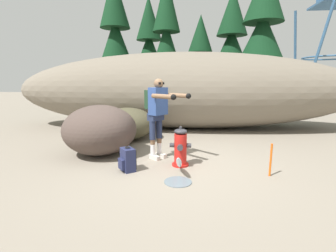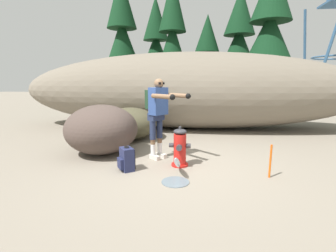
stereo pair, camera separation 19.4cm
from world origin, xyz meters
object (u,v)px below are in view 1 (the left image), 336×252
Objects in this scene: survey_stake at (271,160)px; fire_hydrant at (180,148)px; boulder_mid at (127,124)px; utility_worker at (158,109)px; spare_backpack at (128,160)px; boulder_large at (100,130)px.

fire_hydrant is at bearing 166.37° from survey_stake.
fire_hydrant is 2.64m from boulder_mid.
utility_worker is 2.11m from boulder_mid.
utility_worker is (-0.50, 0.40, 0.73)m from fire_hydrant.
fire_hydrant is 1.07m from spare_backpack.
boulder_mid is (-1.63, 2.07, 0.09)m from fire_hydrant.
boulder_mid is at bearing 162.27° from utility_worker.
spare_backpack is at bearing 179.91° from survey_stake.
boulder_large reaches higher than boulder_mid.
boulder_large is 3.67m from survey_stake.
utility_worker is at bearing -9.42° from boulder_large.
boulder_mid reaches higher than spare_backpack.
spare_backpack is at bearing -82.96° from utility_worker.
survey_stake reaches higher than spare_backpack.
fire_hydrant reaches higher than spare_backpack.
fire_hydrant is at bearing -51.70° from boulder_mid.
boulder_large is at bearing -99.89° from boulder_mid.
boulder_large is 1.46m from boulder_mid.
survey_stake is at bearing 17.73° from utility_worker.
boulder_large is (-1.38, 0.23, -0.53)m from utility_worker.
fire_hydrant is 0.97m from utility_worker.
spare_backpack is 0.78× the size of survey_stake.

